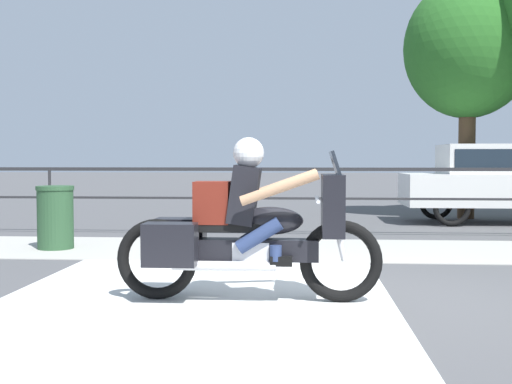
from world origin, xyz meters
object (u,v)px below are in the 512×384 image
motorcycle (246,228)px  parked_car (505,178)px  trash_bin (55,217)px  tree_behind_sign (468,49)px

motorcycle → parked_car: parked_car is taller
trash_bin → tree_behind_sign: 9.76m
parked_car → tree_behind_sign: tree_behind_sign is taller
tree_behind_sign → parked_car: bearing=-64.3°
motorcycle → tree_behind_sign: tree_behind_sign is taller
motorcycle → parked_car: 9.05m
motorcycle → tree_behind_sign: bearing=63.8°
motorcycle → tree_behind_sign: 10.23m
parked_car → trash_bin: 9.03m
trash_bin → tree_behind_sign: tree_behind_sign is taller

